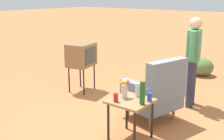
% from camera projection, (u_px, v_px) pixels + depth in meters
% --- Properties ---
extents(ground_plane, '(60.00, 60.00, 0.00)m').
position_uv_depth(ground_plane, '(136.00, 121.00, 4.76)').
color(ground_plane, '#B76B3D').
extents(armchair, '(0.93, 0.94, 1.06)m').
position_uv_depth(armchair, '(156.00, 92.00, 4.65)').
color(armchair, '#937047').
rests_on(armchair, ground).
extents(side_table, '(0.56, 0.56, 0.59)m').
position_uv_depth(side_table, '(131.00, 106.00, 4.06)').
color(side_table, black).
rests_on(side_table, ground).
extents(tv_on_stand, '(0.68, 0.56, 1.03)m').
position_uv_depth(tv_on_stand, '(81.00, 55.00, 6.05)').
color(tv_on_stand, black).
rests_on(tv_on_stand, ground).
extents(person_standing, '(0.55, 0.31, 1.64)m').
position_uv_depth(person_standing, '(193.00, 56.00, 5.19)').
color(person_standing, '#2D3347').
rests_on(person_standing, ground).
extents(soda_can_blue, '(0.07, 0.07, 0.12)m').
position_uv_depth(soda_can_blue, '(150.00, 97.00, 3.97)').
color(soda_can_blue, blue).
rests_on(soda_can_blue, side_table).
extents(bottle_short_clear, '(0.06, 0.06, 0.20)m').
position_uv_depth(bottle_short_clear, '(137.00, 90.00, 4.15)').
color(bottle_short_clear, silver).
rests_on(bottle_short_clear, side_table).
extents(soda_can_red, '(0.07, 0.07, 0.12)m').
position_uv_depth(soda_can_red, '(116.00, 97.00, 3.96)').
color(soda_can_red, red).
rests_on(soda_can_red, side_table).
extents(bottle_wine_green, '(0.07, 0.07, 0.32)m').
position_uv_depth(bottle_wine_green, '(142.00, 93.00, 3.84)').
color(bottle_wine_green, '#1E5623').
rests_on(bottle_wine_green, side_table).
extents(flower_vase, '(0.15, 0.10, 0.27)m').
position_uv_depth(flower_vase, '(124.00, 88.00, 4.08)').
color(flower_vase, silver).
rests_on(flower_vase, side_table).
extents(shrub_near, '(0.58, 0.58, 0.45)m').
position_uv_depth(shrub_near, '(202.00, 67.00, 7.35)').
color(shrub_near, '#516B38').
rests_on(shrub_near, ground).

